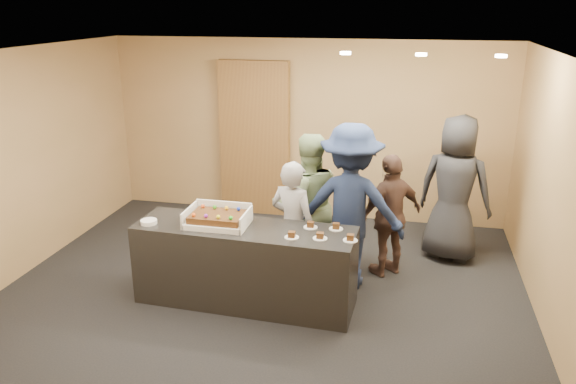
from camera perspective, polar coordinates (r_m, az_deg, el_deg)
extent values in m
plane|color=black|center=(6.73, -2.30, -9.61)|extent=(6.00, 6.00, 0.00)
plane|color=white|center=(5.94, -2.65, 13.95)|extent=(6.00, 6.00, 0.00)
cube|color=#9B7B4B|center=(8.56, 1.85, 6.30)|extent=(6.00, 0.04, 2.70)
cube|color=#9B7B4B|center=(4.02, -11.75, -9.03)|extent=(6.00, 0.04, 2.70)
cube|color=#9B7B4B|center=(7.53, -25.14, 2.77)|extent=(0.04, 5.00, 2.70)
cube|color=#9B7B4B|center=(6.18, 25.50, -0.50)|extent=(0.04, 5.00, 2.70)
cube|color=black|center=(6.24, -4.36, -7.41)|extent=(2.43, 0.80, 0.90)
cube|color=brown|center=(8.69, -3.40, 5.38)|extent=(1.08, 0.15, 2.38)
cube|color=white|center=(6.13, -7.15, -3.08)|extent=(0.65, 0.45, 0.06)
cube|color=white|center=(6.22, -9.99, -2.32)|extent=(0.02, 0.45, 0.18)
cube|color=white|center=(6.01, -4.26, -2.83)|extent=(0.02, 0.45, 0.18)
cube|color=white|center=(6.31, -6.50, -1.77)|extent=(0.65, 0.02, 0.20)
cube|color=#3F210E|center=(6.11, -7.18, -2.52)|extent=(0.57, 0.39, 0.07)
sphere|color=#E54F1B|center=(6.28, -8.64, -1.43)|extent=(0.04, 0.04, 0.04)
sphere|color=#339719|center=(6.23, -7.46, -1.53)|extent=(0.04, 0.04, 0.04)
sphere|color=yellow|center=(6.19, -6.27, -1.63)|extent=(0.04, 0.04, 0.04)
sphere|color=#1730C5|center=(6.15, -5.05, -1.73)|extent=(0.04, 0.04, 0.04)
sphere|color=#ED5614|center=(6.04, -9.56, -2.30)|extent=(0.04, 0.04, 0.04)
sphere|color=purple|center=(5.99, -8.34, -2.41)|extent=(0.04, 0.04, 0.04)
sphere|color=yellow|center=(5.95, -7.10, -2.52)|extent=(0.04, 0.04, 0.04)
sphere|color=green|center=(5.91, -5.85, -2.63)|extent=(0.04, 0.04, 0.04)
cylinder|color=white|center=(6.31, -13.96, -2.96)|extent=(0.18, 0.18, 0.04)
cylinder|color=white|center=(5.77, 0.38, -4.63)|extent=(0.15, 0.15, 0.01)
cube|color=#3F210E|center=(5.76, 0.38, -4.32)|extent=(0.07, 0.06, 0.06)
cylinder|color=white|center=(6.03, 2.30, -3.60)|extent=(0.15, 0.15, 0.01)
cube|color=#3F210E|center=(6.02, 2.31, -3.30)|extent=(0.07, 0.06, 0.06)
cylinder|color=white|center=(5.76, 3.27, -4.73)|extent=(0.15, 0.15, 0.01)
cube|color=#3F210E|center=(5.75, 3.28, -4.42)|extent=(0.07, 0.06, 0.06)
cylinder|color=white|center=(6.00, 4.90, -3.75)|extent=(0.15, 0.15, 0.01)
cube|color=#3F210E|center=(5.99, 4.91, -3.45)|extent=(0.07, 0.06, 0.06)
cylinder|color=white|center=(5.74, 6.35, -4.90)|extent=(0.15, 0.15, 0.01)
cube|color=#3F210E|center=(5.73, 6.36, -4.59)|extent=(0.07, 0.06, 0.06)
imported|color=#97969C|center=(6.40, 0.50, -3.50)|extent=(0.65, 0.53, 1.54)
imported|color=#8CA474|center=(6.78, 1.99, -1.27)|extent=(1.05, 0.96, 1.75)
imported|color=#192447|center=(6.47, 6.34, -1.50)|extent=(1.26, 0.72, 1.94)
imported|color=#4E352C|center=(6.86, 10.38, -2.38)|extent=(0.91, 0.87, 1.52)
imported|color=#222327|center=(7.42, 16.58, 0.31)|extent=(1.07, 0.86, 1.90)
cylinder|color=#FFEAC6|center=(6.28, 5.86, 13.86)|extent=(0.12, 0.12, 0.03)
cylinder|color=#FFEAC6|center=(6.24, 13.37, 13.44)|extent=(0.12, 0.12, 0.03)
cylinder|color=#FFEAC6|center=(6.30, 20.83, 12.79)|extent=(0.12, 0.12, 0.03)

